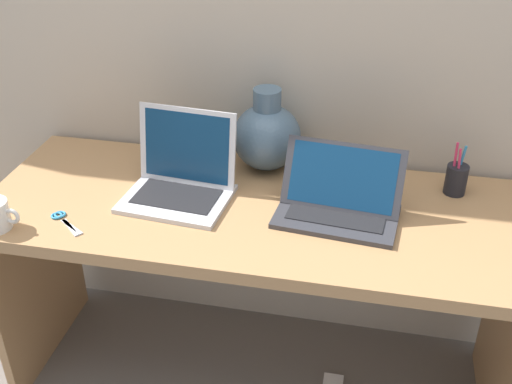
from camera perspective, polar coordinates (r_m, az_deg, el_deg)
ground_plane at (r=2.35m, az=-0.00°, el=-16.60°), size 6.00×6.00×0.00m
back_wall at (r=2.01m, az=2.17°, el=15.56°), size 4.40×0.04×2.40m
desk at (r=1.96m, az=-0.00°, el=-4.96°), size 1.66×0.64×0.73m
laptop_left at (r=1.92m, az=-6.81°, el=1.66°), size 0.33×0.28×0.26m
laptop_right at (r=1.83m, az=7.63°, el=-0.58°), size 0.37×0.25×0.20m
green_vase at (r=2.04m, az=1.00°, el=5.20°), size 0.22×0.22×0.27m
pen_cup at (r=2.01m, az=17.82°, el=1.16°), size 0.07×0.07×0.17m
scissors at (r=1.89m, az=-17.24°, el=-2.41°), size 0.13×0.11×0.01m
power_brick at (r=2.33m, az=7.04°, el=-17.03°), size 0.07×0.07×0.03m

